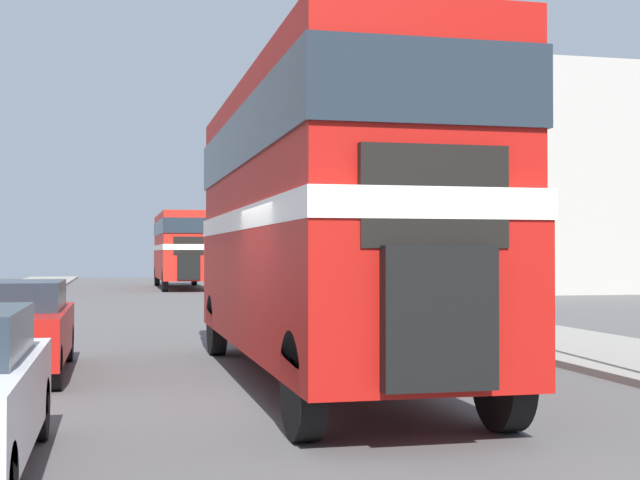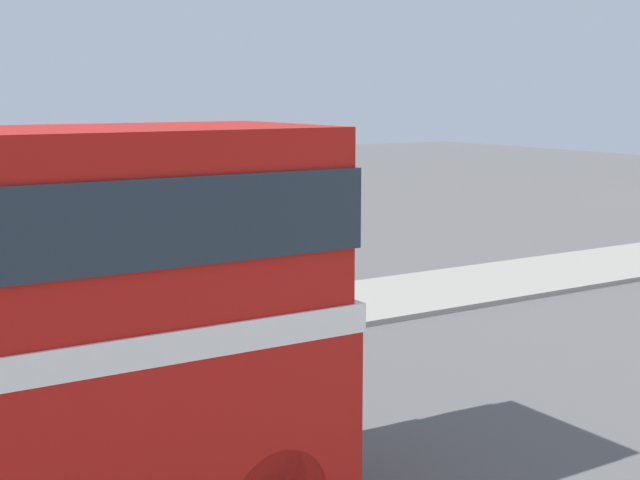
% 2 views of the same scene
% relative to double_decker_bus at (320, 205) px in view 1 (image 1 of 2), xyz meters
% --- Properties ---
extents(ground_plane, '(120.00, 120.00, 0.00)m').
position_rel_double_decker_bus_xyz_m(ground_plane, '(-0.74, -1.78, -2.63)').
color(ground_plane, '#565454').
extents(double_decker_bus, '(2.51, 10.03, 4.41)m').
position_rel_double_decker_bus_xyz_m(double_decker_bus, '(0.00, 0.00, 0.00)').
color(double_decker_bus, '#B2140F').
rests_on(double_decker_bus, ground_plane).
extents(bus_distant, '(2.47, 10.66, 4.03)m').
position_rel_double_decker_bus_xyz_m(bus_distant, '(0.52, 35.95, -0.21)').
color(bus_distant, red).
rests_on(bus_distant, ground_plane).
extents(car_parked_mid, '(1.67, 4.35, 1.47)m').
position_rel_double_decker_bus_xyz_m(car_parked_mid, '(-4.53, 1.80, -1.86)').
color(car_parked_mid, red).
rests_on(car_parked_mid, ground_plane).
extents(pedestrian_walking, '(0.35, 0.35, 1.75)m').
position_rel_double_decker_bus_xyz_m(pedestrian_walking, '(5.53, 9.68, -1.52)').
color(pedestrian_walking, '#282833').
rests_on(pedestrian_walking, sidewalk_right).
extents(shop_building_block, '(16.52, 8.77, 10.89)m').
position_rel_double_decker_bus_xyz_m(shop_building_block, '(17.43, 28.16, 2.81)').
color(shop_building_block, '#B2ADA3').
rests_on(shop_building_block, ground_plane).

